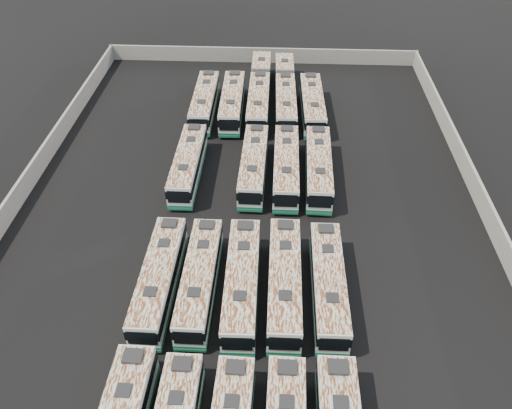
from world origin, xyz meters
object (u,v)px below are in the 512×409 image
object	(u,v)px
bus_midfront_left	(200,279)
bus_midback_center	(254,165)
bus_midfront_center	(242,282)
bus_midfront_far_left	(160,278)
bus_midfront_right	(285,282)
bus_back_right	(285,92)
bus_back_far_right	(312,105)
bus_midfront_far_right	(328,284)
bus_midback_far_right	(318,167)
bus_back_far_left	(205,102)
bus_back_left	(232,102)
bus_midback_far_left	(188,164)
bus_back_center	(260,91)
bus_midback_right	(286,167)

from	to	relation	value
bus_midfront_left	bus_midback_center	xyz separation A→B (m)	(3.44, 15.59, 0.03)
bus_midfront_center	bus_midfront_far_left	bearing A→B (deg)	178.62
bus_midfront_right	bus_back_right	bearing A→B (deg)	90.04
bus_midfront_far_left	bus_back_far_right	size ratio (longest dim) A/B	0.98
bus_midfront_far_right	bus_midback_far_right	xyz separation A→B (m)	(-0.02, 15.52, 0.04)
bus_back_far_right	bus_midfront_center	bearing A→B (deg)	-104.29
bus_back_far_left	bus_back_right	size ratio (longest dim) A/B	0.66
bus_back_left	bus_back_far_right	bearing A→B (deg)	-1.87
bus_back_left	bus_back_far_left	bearing A→B (deg)	-179.95
bus_midfront_left	bus_midback_far_left	xyz separation A→B (m)	(-3.30, 15.47, 0.02)
bus_back_right	bus_midfront_center	bearing A→B (deg)	-97.05
bus_midback_far_left	bus_back_right	size ratio (longest dim) A/B	0.64
bus_midfront_center	bus_back_left	size ratio (longest dim) A/B	0.99
bus_midback_far_right	bus_back_right	world-z (taller)	bus_midback_far_right
bus_midfront_far_left	bus_midfront_center	xyz separation A→B (m)	(6.53, -0.08, 0.02)
bus_back_far_right	bus_midback_far_left	bearing A→B (deg)	-136.76
bus_midback_center	bus_midfront_far_right	bearing A→B (deg)	-66.02
bus_back_far_left	bus_midback_far_right	bearing A→B (deg)	-45.08
bus_midback_far_left	bus_back_center	size ratio (longest dim) A/B	0.63
bus_midfront_left	bus_midback_far_left	distance (m)	15.82
bus_midback_right	bus_midback_center	bearing A→B (deg)	178.27
bus_midfront_center	bus_midback_center	distance (m)	15.77
bus_midback_center	bus_back_far_right	world-z (taller)	bus_back_far_right
bus_midfront_far_left	bus_back_far_left	size ratio (longest dim) A/B	0.99
bus_midfront_center	bus_back_right	xyz separation A→B (m)	(3.29, 31.96, -0.04)
bus_midfront_far_left	bus_midfront_right	world-z (taller)	bus_midfront_right
bus_midfront_right	bus_back_left	world-z (taller)	bus_back_left
bus_midfront_center	bus_midfront_far_right	bearing A→B (deg)	0.59
bus_midfront_far_right	bus_back_far_right	bearing A→B (deg)	90.08
bus_midfront_far_right	bus_back_center	size ratio (longest dim) A/B	0.63
bus_midback_far_right	bus_back_left	distance (m)	16.51
bus_midback_far_right	bus_back_right	distance (m)	16.65
bus_back_far_right	bus_midfront_far_left	bearing A→B (deg)	-115.99
bus_midback_far_left	bus_back_far_right	bearing A→B (deg)	44.80
bus_midfront_center	bus_back_far_left	world-z (taller)	bus_back_far_left
bus_back_right	bus_midfront_far_right	bearing A→B (deg)	-85.01
bus_midback_far_left	bus_midback_center	size ratio (longest dim) A/B	0.99
bus_midfront_center	bus_midback_far_left	size ratio (longest dim) A/B	1.02
bus_midfront_far_left	bus_midback_far_right	distance (m)	20.45
bus_midfront_far_right	bus_midback_right	world-z (taller)	bus_midback_right
bus_midfront_far_right	bus_back_far_right	distance (m)	28.54
bus_back_left	bus_midfront_center	bearing A→B (deg)	-84.51
bus_back_right	bus_midback_far_right	bearing A→B (deg)	-79.32
bus_midfront_left	bus_back_far_right	xyz separation A→B (m)	(9.92, 28.51, 0.06)
bus_midfront_center	bus_midback_right	world-z (taller)	bus_midback_right
bus_midfront_far_left	bus_midback_right	xyz separation A→B (m)	(9.95, 15.57, 0.03)
bus_midfront_left	bus_midfront_far_right	xyz separation A→B (m)	(10.07, -0.03, 0.01)
bus_back_center	bus_back_right	size ratio (longest dim) A/B	1.02
bus_midfront_right	bus_midback_far_right	bearing A→B (deg)	77.62
bus_midfront_right	bus_midback_center	bearing A→B (deg)	101.65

